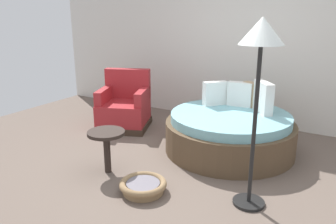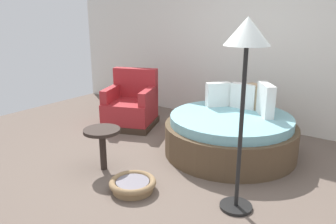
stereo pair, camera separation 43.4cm
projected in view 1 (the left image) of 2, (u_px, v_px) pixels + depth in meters
ground_plane at (187, 172)px, 4.04m from camera, size 8.00×8.00×0.02m
back_wall at (251, 31)px, 5.45m from camera, size 8.00×0.12×3.12m
round_daybed at (230, 131)px, 4.59m from camera, size 1.76×1.76×0.96m
red_armchair at (125, 108)px, 5.54m from camera, size 1.04×1.04×0.94m
pet_basket at (143, 186)px, 3.56m from camera, size 0.51×0.51×0.13m
side_table at (106, 139)px, 3.91m from camera, size 0.44×0.44×0.52m
floor_lamp at (260, 50)px, 2.92m from camera, size 0.40×0.40×1.82m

